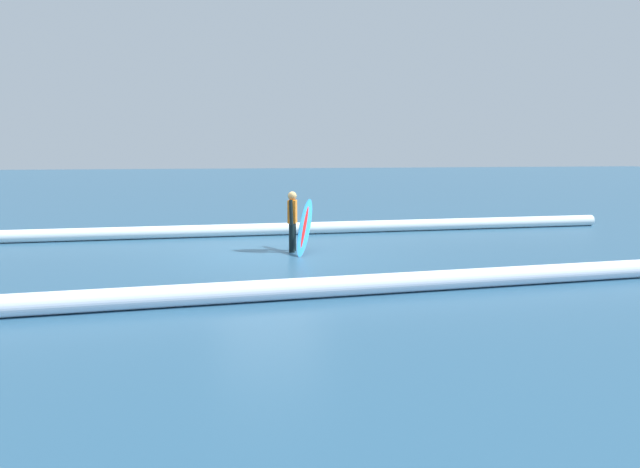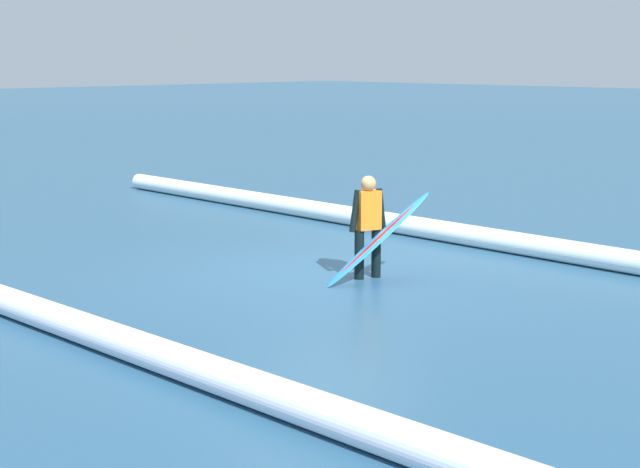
# 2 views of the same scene
# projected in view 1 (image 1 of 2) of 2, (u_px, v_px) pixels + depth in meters

# --- Properties ---
(ground_plane) EXTENTS (166.58, 166.58, 0.00)m
(ground_plane) POSITION_uv_depth(u_px,v_px,m) (270.00, 254.00, 13.94)
(ground_plane) COLOR #285372
(surfer) EXTENTS (0.30, 0.60, 1.50)m
(surfer) POSITION_uv_depth(u_px,v_px,m) (292.00, 218.00, 14.23)
(surfer) COLOR black
(surfer) RESTS_ON ground_plane
(surfboard) EXTENTS (0.84, 1.62, 1.28)m
(surfboard) POSITION_uv_depth(u_px,v_px,m) (305.00, 227.00, 14.23)
(surfboard) COLOR #268CE5
(surfboard) RESTS_ON ground_plane
(wave_crest_foreground) EXTENTS (21.31, 0.63, 0.36)m
(wave_crest_foreground) POSITION_uv_depth(u_px,v_px,m) (280.00, 229.00, 17.26)
(wave_crest_foreground) COLOR white
(wave_crest_foreground) RESTS_ON ground_plane
(wave_crest_midground) EXTENTS (24.61, 0.88, 0.35)m
(wave_crest_midground) POSITION_uv_depth(u_px,v_px,m) (257.00, 291.00, 9.47)
(wave_crest_midground) COLOR white
(wave_crest_midground) RESTS_ON ground_plane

